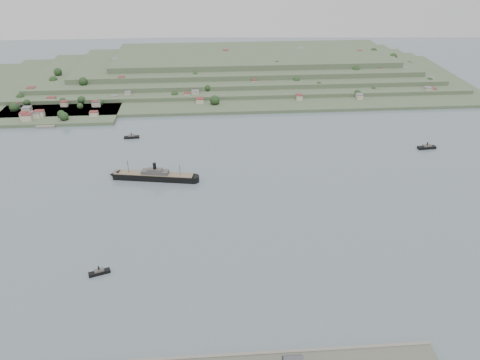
{
  "coord_description": "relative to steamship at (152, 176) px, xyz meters",
  "views": [
    {
      "loc": [
        -12.8,
        -330.2,
        213.05
      ],
      "look_at": [
        14.21,
        30.0,
        14.85
      ],
      "focal_mm": 35.0,
      "sensor_mm": 36.0,
      "label": 1
    }
  ],
  "objects": [
    {
      "name": "far_peninsula",
      "position": [
        95.05,
        328.74,
        8.01
      ],
      "size": [
        760.0,
        309.0,
        30.0
      ],
      "color": "#3C4F34",
      "rests_on": "ground"
    },
    {
      "name": "steamship",
      "position": [
        0.0,
        0.0,
        0.0
      ],
      "size": [
        86.77,
        24.73,
        20.94
      ],
      "color": "black",
      "rests_on": "ground"
    },
    {
      "name": "ferry_east",
      "position": [
        289.75,
        47.9,
        -2.07
      ],
      "size": [
        20.24,
        7.12,
        7.45
      ],
      "color": "black",
      "rests_on": "ground"
    },
    {
      "name": "ground",
      "position": [
        67.15,
        -64.36,
        -3.87
      ],
      "size": [
        1400.0,
        1400.0,
        0.0
      ],
      "primitive_type": "plane",
      "color": "slate",
      "rests_on": "ground"
    },
    {
      "name": "tugboat",
      "position": [
        -23.9,
        -135.28,
        -2.25
      ],
      "size": [
        15.16,
        8.56,
        6.61
      ],
      "color": "black",
      "rests_on": "ground"
    },
    {
      "name": "ferry_west",
      "position": [
        -31.66,
        100.43,
        -2.33
      ],
      "size": [
        17.28,
        5.84,
        6.38
      ],
      "color": "black",
      "rests_on": "ground"
    }
  ]
}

